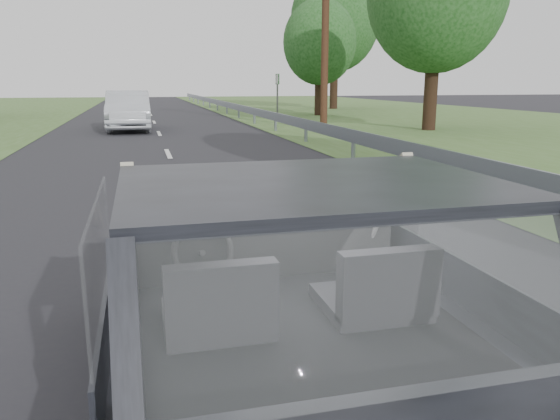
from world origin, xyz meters
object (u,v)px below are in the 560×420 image
cat (284,207)px  highway_sign (277,96)px  other_car (128,111)px  utility_pole (326,15)px  subject_car (286,299)px

cat → highway_sign: highway_sign is taller
other_car → highway_sign: bearing=40.1°
cat → utility_pole: bearing=81.9°
other_car → highway_sign: 10.08m
subject_car → highway_sign: highway_sign is taller
subject_car → highway_sign: bearing=75.9°
cat → other_car: bearing=105.2°
subject_car → cat: size_ratio=6.35×
subject_car → utility_pole: size_ratio=0.46×
cat → highway_sign: bearing=87.6°
highway_sign → other_car: bearing=-136.7°
utility_pole → other_car: bearing=168.4°
highway_sign → utility_pole: size_ratio=0.26×
cat → utility_pole: 19.11m
subject_car → other_car: size_ratio=0.86×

